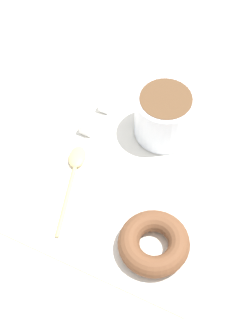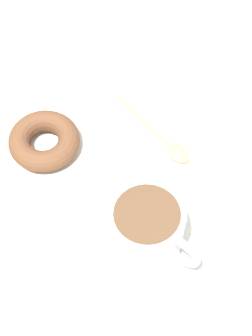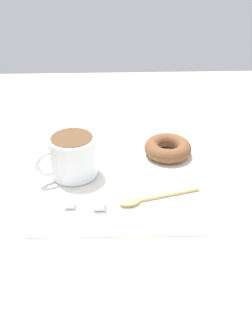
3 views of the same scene
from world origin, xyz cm
name	(u,v)px [view 2 (image 2 of 3)]	position (x,y,z in cm)	size (l,w,h in cm)	color
ground_plane	(138,161)	(0.00, 0.00, -1.00)	(120.00, 120.00, 2.00)	tan
napkin	(126,177)	(-2.74, -2.24, 0.15)	(29.99, 29.99, 0.30)	white
coffee_cup	(147,229)	(-4.36, -11.69, 4.15)	(8.48, 10.66, 7.42)	silver
donut	(44,141)	(-10.50, 6.22, 1.70)	(9.23, 9.23, 2.81)	brown
spoon	(167,142)	(4.14, 0.12, 0.70)	(5.15, 14.18, 0.90)	#D8B772
sugar_cube	(217,211)	(4.98, -11.65, 1.12)	(1.64, 1.64, 1.64)	white
sugar_cube_extra	(202,178)	(5.59, -6.90, 1.21)	(1.81, 1.81, 1.81)	white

